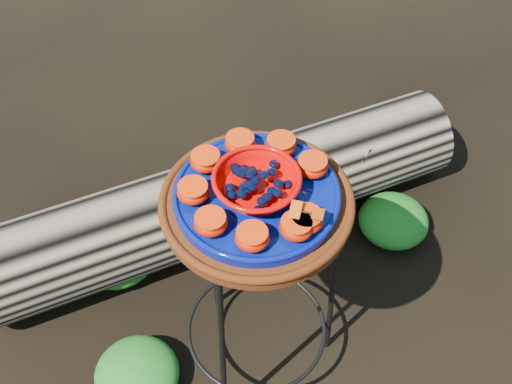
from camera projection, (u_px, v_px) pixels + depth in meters
ground at (257, 352)px, 1.99m from camera, size 60.00×60.00×0.00m
plant_stand at (257, 292)px, 1.72m from camera, size 0.44×0.44×0.70m
terracotta_saucer at (257, 205)px, 1.44m from camera, size 0.43×0.43×0.03m
cobalt_plate at (257, 196)px, 1.42m from camera, size 0.37×0.37×0.02m
red_bowl at (257, 185)px, 1.39m from camera, size 0.18×0.18×0.05m
glass_gems at (257, 173)px, 1.36m from camera, size 0.14×0.14×0.02m
orange_half_0 at (306, 220)px, 1.33m from camera, size 0.07×0.07×0.04m
orange_half_1 at (312, 166)px, 1.43m from camera, size 0.07×0.07×0.04m
orange_half_2 at (281, 145)px, 1.48m from camera, size 0.07×0.07×0.04m
orange_half_3 at (240, 143)px, 1.48m from camera, size 0.07×0.07×0.04m
orange_half_4 at (206, 161)px, 1.44m from camera, size 0.07×0.07×0.04m
orange_half_5 at (193, 192)px, 1.38m from camera, size 0.07×0.07×0.04m
orange_half_6 at (211, 223)px, 1.33m from camera, size 0.07×0.07×0.04m
orange_half_7 at (252, 238)px, 1.30m from camera, size 0.07×0.07×0.04m
orange_half_8 at (296, 227)px, 1.32m from camera, size 0.07×0.07×0.04m
butterfly at (307, 212)px, 1.31m from camera, size 0.10×0.10×0.02m
driftwood_log at (226, 199)px, 2.19m from camera, size 1.69×0.75×0.31m
foliage_left at (137, 374)px, 1.87m from camera, size 0.25×0.25×0.12m
foliage_right at (394, 219)px, 2.25m from camera, size 0.25×0.25×0.12m
foliage_back at (117, 254)px, 2.14m from camera, size 0.27×0.27×0.13m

